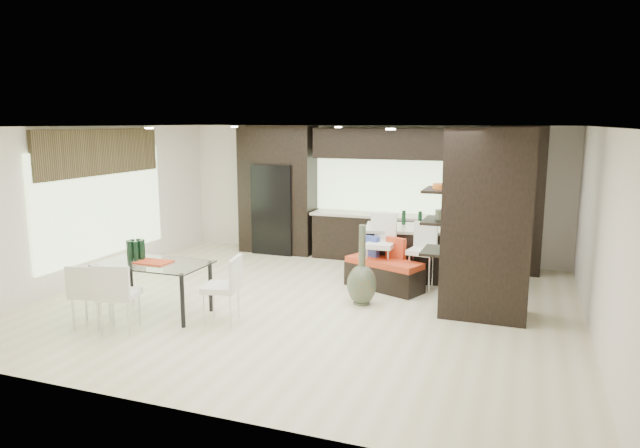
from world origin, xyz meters
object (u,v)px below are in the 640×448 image
at_px(kitchen_island, 429,253).
at_px(floor_vase, 362,265).
at_px(stool_mid, 421,264).
at_px(chair_near, 120,299).
at_px(stool_left, 380,258).
at_px(chair_end, 221,292).
at_px(dining_table, 155,288).
at_px(bench, 384,274).
at_px(stool_right, 464,268).
at_px(chair_far, 91,297).

bearing_deg(kitchen_island, floor_vase, -123.49).
relative_size(stool_mid, chair_near, 1.04).
distance_m(stool_left, chair_end, 2.96).
bearing_deg(dining_table, stool_left, 41.87).
height_order(bench, dining_table, dining_table).
relative_size(stool_right, floor_vase, 0.72).
height_order(floor_vase, chair_end, floor_vase).
bearing_deg(stool_mid, chair_end, -123.43).
xyz_separation_m(kitchen_island, chair_far, (-3.92, -4.01, -0.06)).
distance_m(kitchen_island, chair_near, 5.29).
distance_m(floor_vase, chair_far, 3.89).
relative_size(stool_left, bench, 0.76).
bearing_deg(stool_right, chair_near, -122.34).
height_order(floor_vase, dining_table, floor_vase).
height_order(stool_left, floor_vase, floor_vase).
bearing_deg(stool_left, kitchen_island, 50.18).
distance_m(chair_far, chair_end, 1.76).
height_order(floor_vase, chair_far, floor_vase).
bearing_deg(kitchen_island, stool_right, -60.27).
distance_m(stool_right, chair_end, 3.91).
xyz_separation_m(stool_left, stool_mid, (0.69, 0.02, -0.04)).
relative_size(kitchen_island, floor_vase, 1.82).
bearing_deg(chair_end, dining_table, 78.82).
xyz_separation_m(bench, chair_near, (-2.84, -3.12, 0.18)).
bearing_deg(stool_left, dining_table, -137.27).
distance_m(stool_left, stool_mid, 0.69).
distance_m(kitchen_island, stool_left, 1.06).
bearing_deg(stool_mid, chair_near, -126.89).
xyz_separation_m(stool_mid, stool_right, (0.69, 0.00, -0.01)).
bearing_deg(chair_near, floor_vase, 22.66).
relative_size(kitchen_island, chair_end, 2.58).
height_order(kitchen_island, chair_end, kitchen_island).
distance_m(stool_right, floor_vase, 1.75).
relative_size(stool_mid, dining_table, 0.58).
bearing_deg(stool_mid, dining_table, -134.40).
bearing_deg(chair_end, chair_near, 113.38).
relative_size(kitchen_island, chair_far, 2.74).
xyz_separation_m(stool_left, chair_near, (-2.74, -3.22, -0.06)).
xyz_separation_m(kitchen_island, chair_near, (-3.43, -4.03, -0.03)).
bearing_deg(chair_far, stool_right, 20.20).
distance_m(kitchen_island, stool_mid, 0.79).
relative_size(stool_left, floor_vase, 0.81).
bearing_deg(dining_table, floor_vase, 28.22).
bearing_deg(chair_near, stool_right, 21.58).
height_order(stool_left, stool_right, stool_left).
bearing_deg(kitchen_island, chair_far, -146.11).
relative_size(stool_mid, bench, 0.69).
xyz_separation_m(floor_vase, chair_far, (-3.20, -2.20, -0.21)).
distance_m(stool_mid, chair_near, 4.72).
xyz_separation_m(stool_right, chair_near, (-4.12, -3.25, -0.01)).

